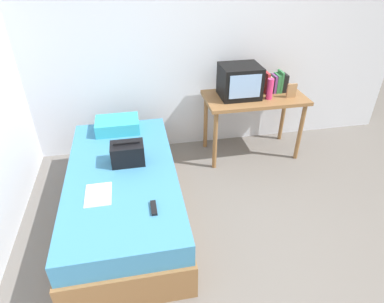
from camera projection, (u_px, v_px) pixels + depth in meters
name	position (u px, v px, depth m)	size (l,w,h in m)	color
ground_plane	(241.00, 257.00, 2.80)	(8.00, 8.00, 0.00)	slate
wall_back	(196.00, 42.00, 3.75)	(5.20, 0.10, 2.60)	silver
bed	(125.00, 194.00, 3.09)	(1.00, 2.00, 0.53)	olive
desk	(254.00, 104.00, 3.84)	(1.16, 0.60, 0.77)	olive
tv	(240.00, 81.00, 3.68)	(0.44, 0.39, 0.36)	black
water_bottle	(270.00, 89.00, 3.66)	(0.07, 0.07, 0.24)	#E53372
book_row	(275.00, 83.00, 3.84)	(0.27, 0.15, 0.25)	#B72D33
picture_frame	(292.00, 91.00, 3.71)	(0.11, 0.02, 0.16)	#9E754C
pillow	(117.00, 125.00, 3.54)	(0.46, 0.32, 0.13)	#33A8B7
handbag	(128.00, 153.00, 3.00)	(0.30, 0.20, 0.23)	black
magazine	(98.00, 195.00, 2.67)	(0.21, 0.29, 0.01)	white
remote_dark	(154.00, 208.00, 2.52)	(0.04, 0.16, 0.02)	black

